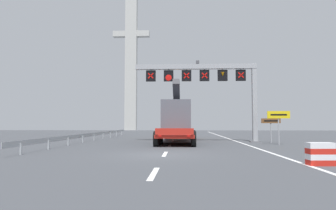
{
  "coord_description": "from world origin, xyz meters",
  "views": [
    {
      "loc": [
        1.27,
        -16.09,
        1.66
      ],
      "look_at": [
        -0.07,
        11.46,
        3.33
      ],
      "focal_mm": 32.45,
      "sensor_mm": 36.0,
      "label": 1
    }
  ],
  "objects_px": {
    "crash_barrier_striped": "(320,154)",
    "bridge_pylon_distant": "(131,51)",
    "overhead_lane_gantry": "(211,79)",
    "exit_sign_yellow": "(279,119)",
    "heavy_haul_truck_red": "(178,120)",
    "tourist_info_sign_brown": "(271,124)"
  },
  "relations": [
    {
      "from": "exit_sign_yellow",
      "to": "crash_barrier_striped",
      "type": "bearing_deg",
      "value": -99.82
    },
    {
      "from": "heavy_haul_truck_red",
      "to": "crash_barrier_striped",
      "type": "distance_m",
      "value": 17.77
    },
    {
      "from": "crash_barrier_striped",
      "to": "exit_sign_yellow",
      "type": "bearing_deg",
      "value": 80.18
    },
    {
      "from": "exit_sign_yellow",
      "to": "bridge_pylon_distant",
      "type": "relative_size",
      "value": 0.07
    },
    {
      "from": "overhead_lane_gantry",
      "to": "heavy_haul_truck_red",
      "type": "xyz_separation_m",
      "value": [
        -3.02,
        1.57,
        -3.71
      ]
    },
    {
      "from": "crash_barrier_striped",
      "to": "bridge_pylon_distant",
      "type": "relative_size",
      "value": 0.03
    },
    {
      "from": "exit_sign_yellow",
      "to": "tourist_info_sign_brown",
      "type": "xyz_separation_m",
      "value": [
        0.14,
        2.58,
        -0.42
      ]
    },
    {
      "from": "overhead_lane_gantry",
      "to": "heavy_haul_truck_red",
      "type": "distance_m",
      "value": 5.03
    },
    {
      "from": "overhead_lane_gantry",
      "to": "crash_barrier_striped",
      "type": "bearing_deg",
      "value": -79.17
    },
    {
      "from": "overhead_lane_gantry",
      "to": "exit_sign_yellow",
      "type": "xyz_separation_m",
      "value": [
        4.89,
        -3.59,
        -3.68
      ]
    },
    {
      "from": "tourist_info_sign_brown",
      "to": "crash_barrier_striped",
      "type": "relative_size",
      "value": 2.02
    },
    {
      "from": "exit_sign_yellow",
      "to": "crash_barrier_striped",
      "type": "relative_size",
      "value": 2.54
    },
    {
      "from": "heavy_haul_truck_red",
      "to": "tourist_info_sign_brown",
      "type": "distance_m",
      "value": 8.46
    },
    {
      "from": "overhead_lane_gantry",
      "to": "tourist_info_sign_brown",
      "type": "xyz_separation_m",
      "value": [
        5.03,
        -1.01,
        -4.1
      ]
    },
    {
      "from": "crash_barrier_striped",
      "to": "overhead_lane_gantry",
      "type": "bearing_deg",
      "value": 100.83
    },
    {
      "from": "tourist_info_sign_brown",
      "to": "exit_sign_yellow",
      "type": "bearing_deg",
      "value": -93.1
    },
    {
      "from": "overhead_lane_gantry",
      "to": "bridge_pylon_distant",
      "type": "relative_size",
      "value": 0.29
    },
    {
      "from": "tourist_info_sign_brown",
      "to": "crash_barrier_striped",
      "type": "height_order",
      "value": "tourist_info_sign_brown"
    },
    {
      "from": "exit_sign_yellow",
      "to": "tourist_info_sign_brown",
      "type": "bearing_deg",
      "value": 86.9
    },
    {
      "from": "heavy_haul_truck_red",
      "to": "exit_sign_yellow",
      "type": "relative_size",
      "value": 5.39
    },
    {
      "from": "exit_sign_yellow",
      "to": "crash_barrier_striped",
      "type": "xyz_separation_m",
      "value": [
        -2.0,
        -11.53,
        -1.57
      ]
    },
    {
      "from": "overhead_lane_gantry",
      "to": "exit_sign_yellow",
      "type": "distance_m",
      "value": 7.09
    }
  ]
}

